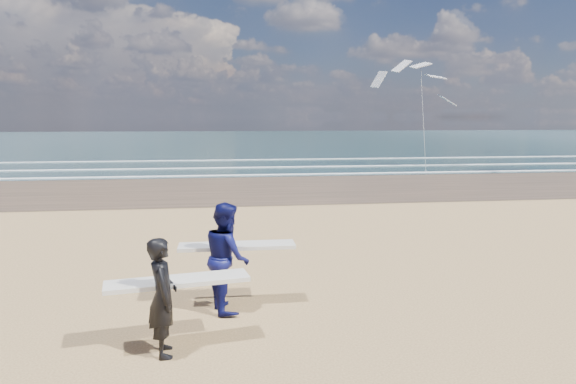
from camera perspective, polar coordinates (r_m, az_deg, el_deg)
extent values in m
cube|color=#453625|center=(32.77, 28.66, 1.11)|extent=(220.00, 12.00, 0.01)
cube|color=#183435|center=(82.55, 5.87, 5.84)|extent=(220.00, 100.00, 0.02)
cube|color=white|center=(36.71, 24.25, 2.14)|extent=(220.00, 0.50, 0.05)
cube|color=white|center=(40.75, 20.76, 2.88)|extent=(220.00, 0.50, 0.05)
cube|color=white|center=(46.55, 16.96, 3.67)|extent=(220.00, 0.50, 0.05)
imported|color=black|center=(7.99, -13.76, -11.24)|extent=(0.54, 0.72, 1.80)
cube|color=white|center=(8.26, -12.14, -9.65)|extent=(2.26, 0.89, 0.07)
imported|color=#0D104D|center=(9.54, -6.81, -7.15)|extent=(0.93, 1.10, 2.01)
cube|color=white|center=(9.85, -5.69, -5.96)|extent=(2.21, 0.55, 0.07)
cube|color=slate|center=(34.37, 15.07, 2.21)|extent=(0.12, 0.12, 0.10)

